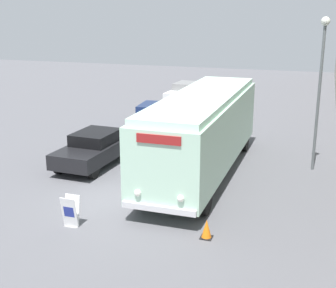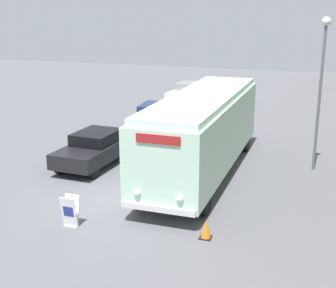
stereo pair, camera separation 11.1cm
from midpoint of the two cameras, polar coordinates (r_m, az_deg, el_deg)
The scene contains 8 objects.
ground_plane at distance 17.20m, azimuth -5.75°, elevation -6.76°, with size 80.00×80.00×0.00m, color #56565B.
vintage_bus at distance 19.21m, azimuth 4.05°, elevation 1.78°, with size 2.59×10.74×3.39m.
sign_board at distance 15.26m, azimuth -12.00°, elevation -8.10°, with size 0.51×0.38×1.02m.
streetlamp at distance 20.25m, azimuth 17.98°, elevation 8.19°, with size 0.36×0.36×6.39m.
parked_car_near at distance 20.88m, azimuth -9.02°, elevation -0.46°, with size 2.12×4.64×1.50m.
parked_car_mid at distance 27.15m, azimuth -1.97°, elevation 3.45°, with size 2.11×4.80×1.40m.
parked_car_far at distance 34.54m, azimuth 2.08°, elevation 6.28°, with size 2.06×4.61×1.51m.
traffic_cone at distance 14.34m, azimuth 4.50°, elevation -10.29°, with size 0.36×0.36×0.60m.
Camera 1 is at (6.61, -14.42, 6.65)m, focal length 50.00 mm.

